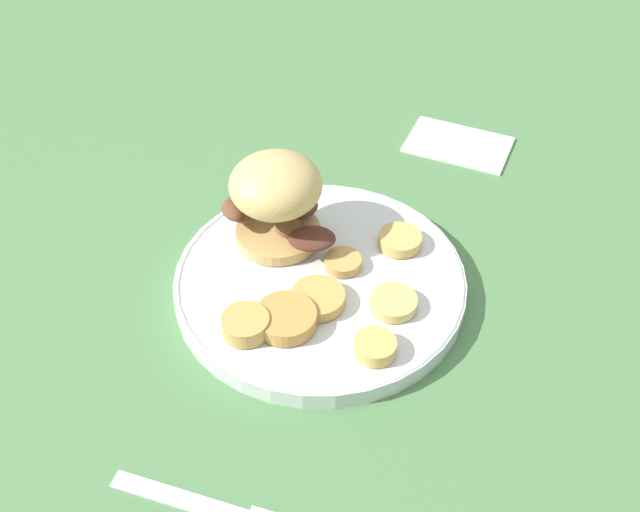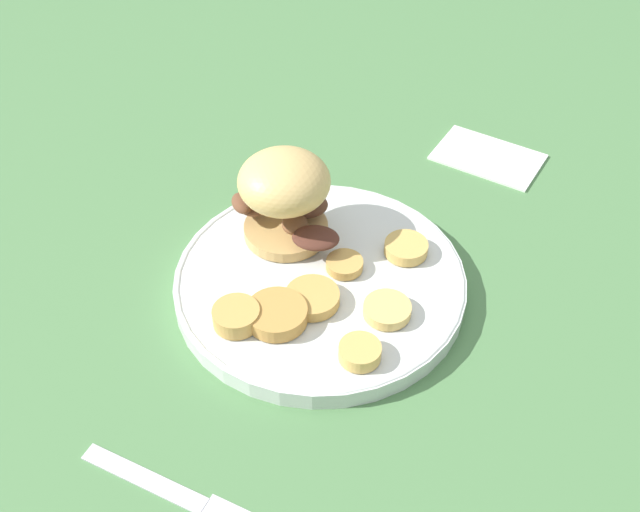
# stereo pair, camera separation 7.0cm
# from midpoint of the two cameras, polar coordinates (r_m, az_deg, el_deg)

# --- Properties ---
(ground_plane) EXTENTS (4.00, 4.00, 0.00)m
(ground_plane) POSITION_cam_midpoint_polar(r_m,az_deg,el_deg) (0.73, -2.74, -2.69)
(ground_plane) COLOR #4C7A47
(dinner_plate) EXTENTS (0.28, 0.28, 0.02)m
(dinner_plate) POSITION_cam_midpoint_polar(r_m,az_deg,el_deg) (0.73, -2.77, -2.07)
(dinner_plate) COLOR silver
(dinner_plate) RESTS_ON ground_plane
(sandwich) EXTENTS (0.14, 0.09, 0.09)m
(sandwich) POSITION_cam_midpoint_polar(r_m,az_deg,el_deg) (0.73, -6.08, 4.39)
(sandwich) COLOR tan
(sandwich) RESTS_ON dinner_plate
(potato_round_0) EXTENTS (0.05, 0.05, 0.01)m
(potato_round_0) POSITION_cam_midpoint_polar(r_m,az_deg,el_deg) (0.69, -3.08, -3.39)
(potato_round_0) COLOR tan
(potato_round_0) RESTS_ON dinner_plate
(potato_round_1) EXTENTS (0.04, 0.04, 0.02)m
(potato_round_1) POSITION_cam_midpoint_polar(r_m,az_deg,el_deg) (0.67, -8.68, -5.34)
(potato_round_1) COLOR tan
(potato_round_1) RESTS_ON dinner_plate
(potato_round_2) EXTENTS (0.04, 0.04, 0.01)m
(potato_round_2) POSITION_cam_midpoint_polar(r_m,az_deg,el_deg) (0.69, 2.72, -3.70)
(potato_round_2) COLOR #DBB766
(potato_round_2) RESTS_ON dinner_plate
(potato_round_3) EXTENTS (0.04, 0.04, 0.01)m
(potato_round_3) POSITION_cam_midpoint_polar(r_m,az_deg,el_deg) (0.65, 1.14, -7.10)
(potato_round_3) COLOR tan
(potato_round_3) RESTS_ON dinner_plate
(potato_round_4) EXTENTS (0.04, 0.04, 0.01)m
(potato_round_4) POSITION_cam_midpoint_polar(r_m,az_deg,el_deg) (0.75, 3.45, 1.10)
(potato_round_4) COLOR tan
(potato_round_4) RESTS_ON dinner_plate
(potato_round_5) EXTENTS (0.04, 0.04, 0.01)m
(potato_round_5) POSITION_cam_midpoint_polar(r_m,az_deg,el_deg) (0.72, -1.01, -0.60)
(potato_round_5) COLOR tan
(potato_round_5) RESTS_ON dinner_plate
(potato_round_6) EXTENTS (0.06, 0.06, 0.01)m
(potato_round_6) POSITION_cam_midpoint_polar(r_m,az_deg,el_deg) (0.67, -5.61, -4.91)
(potato_round_6) COLOR #BC8942
(potato_round_6) RESTS_ON dinner_plate
(fork) EXTENTS (0.17, 0.02, 0.00)m
(fork) POSITION_cam_midpoint_polar(r_m,az_deg,el_deg) (0.61, -11.41, -18.62)
(fork) COLOR silver
(fork) RESTS_ON ground_plane
(napkin) EXTENTS (0.13, 0.09, 0.01)m
(napkin) POSITION_cam_midpoint_polar(r_m,az_deg,el_deg) (0.92, 8.37, 8.39)
(napkin) COLOR white
(napkin) RESTS_ON ground_plane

